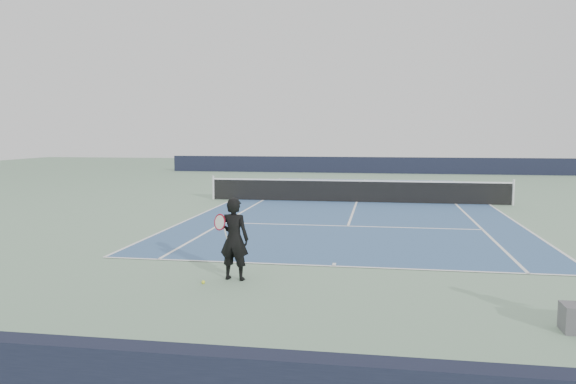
# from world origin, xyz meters

# --- Properties ---
(ground) EXTENTS (80.00, 80.00, 0.00)m
(ground) POSITION_xyz_m (0.00, 0.00, 0.00)
(ground) COLOR gray
(court_surface) EXTENTS (10.97, 23.77, 0.01)m
(court_surface) POSITION_xyz_m (0.00, 0.00, 0.01)
(court_surface) COLOR #385986
(court_surface) RESTS_ON ground
(tennis_net) EXTENTS (12.90, 0.10, 1.07)m
(tennis_net) POSITION_xyz_m (0.00, 0.00, 0.50)
(tennis_net) COLOR silver
(tennis_net) RESTS_ON ground
(windscreen_far) EXTENTS (30.00, 0.25, 1.20)m
(windscreen_far) POSITION_xyz_m (0.00, 17.88, 0.60)
(windscreen_far) COLOR black
(windscreen_far) RESTS_ON ground
(tennis_player) EXTENTS (0.79, 0.52, 1.68)m
(tennis_player) POSITION_xyz_m (-1.90, -13.31, 0.84)
(tennis_player) COLOR black
(tennis_player) RESTS_ON ground
(tennis_ball) EXTENTS (0.07, 0.07, 0.07)m
(tennis_ball) POSITION_xyz_m (-2.42, -13.73, 0.04)
(tennis_ball) COLOR yellow
(tennis_ball) RESTS_ON ground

